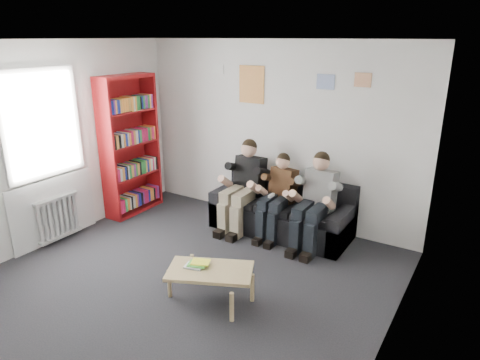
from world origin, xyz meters
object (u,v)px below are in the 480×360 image
(person_right, at_px, (314,202))
(person_left, at_px, (243,187))
(coffee_table, at_px, (210,273))
(person_middle, at_px, (277,197))
(bookshelf, at_px, (130,146))
(sofa, at_px, (282,213))

(person_right, bearing_deg, person_left, -175.29)
(person_left, bearing_deg, coffee_table, -67.76)
(person_middle, distance_m, person_right, 0.56)
(person_middle, bearing_deg, bookshelf, -161.70)
(bookshelf, height_order, coffee_table, bookshelf)
(bookshelf, bearing_deg, person_right, 6.64)
(person_left, xyz_separation_m, person_middle, (0.56, 0.01, -0.05))
(sofa, distance_m, person_middle, 0.37)
(person_left, bearing_deg, person_right, 1.49)
(bookshelf, distance_m, person_middle, 2.49)
(sofa, distance_m, bookshelf, 2.60)
(person_middle, bearing_deg, person_left, -169.88)
(coffee_table, bearing_deg, person_middle, 93.65)
(sofa, bearing_deg, bookshelf, -166.86)
(coffee_table, xyz_separation_m, person_left, (-0.67, 1.76, 0.33))
(sofa, height_order, coffee_table, sofa)
(person_middle, bearing_deg, person_right, 8.91)
(sofa, xyz_separation_m, person_middle, (-0.00, -0.19, 0.32))
(bookshelf, relative_size, coffee_table, 2.42)
(sofa, xyz_separation_m, person_left, (-0.56, -0.19, 0.37))
(person_right, bearing_deg, sofa, 165.65)
(sofa, distance_m, person_left, 0.70)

